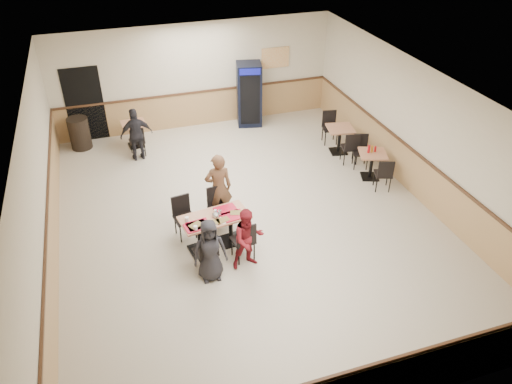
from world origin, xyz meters
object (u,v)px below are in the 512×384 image
object	(u,v)px
diner_woman_left	(210,250)
trash_bin	(80,133)
diner_woman_right	(248,239)
diner_man_opposite	(219,188)
main_table	(215,227)
pepsi_cooler	(249,94)
side_table_far	(340,136)
side_table_near	(372,161)
lone_diner	(137,135)
back_table	(134,131)

from	to	relation	value
diner_woman_left	trash_bin	world-z (taller)	diner_woman_left
diner_woman_left	diner_woman_right	world-z (taller)	diner_woman_left
diner_woman_right	diner_man_opposite	size ratio (longest dim) A/B	0.80
main_table	pepsi_cooler	world-z (taller)	pepsi_cooler
trash_bin	diner_woman_right	bearing A→B (deg)	-64.24
diner_man_opposite	main_table	bearing A→B (deg)	72.62
diner_woman_left	trash_bin	xyz separation A→B (m)	(-2.14, 6.13, -0.21)
main_table	trash_bin	size ratio (longest dim) A/B	1.65
diner_woman_left	side_table_far	distance (m)	5.79
pepsi_cooler	trash_bin	size ratio (longest dim) A/B	2.12
diner_man_opposite	side_table_near	bearing A→B (deg)	-170.28
diner_woman_right	side_table_far	world-z (taller)	diner_woman_right
side_table_far	pepsi_cooler	distance (m)	3.05
pepsi_cooler	trash_bin	xyz separation A→B (m)	(-4.84, -0.04, -0.49)
main_table	diner_man_opposite	world-z (taller)	diner_man_opposite
main_table	pepsi_cooler	xyz separation A→B (m)	(2.38, 5.30, 0.44)
side_table_far	pepsi_cooler	xyz separation A→B (m)	(-1.75, 2.47, 0.44)
main_table	lone_diner	distance (m)	4.27
main_table	trash_bin	distance (m)	5.80
main_table	diner_woman_right	xyz separation A→B (m)	(0.45, -0.76, 0.16)
diner_woman_left	pepsi_cooler	bearing A→B (deg)	68.38
side_table_near	side_table_far	xyz separation A→B (m)	(-0.16, 1.43, 0.02)
main_table	side_table_near	xyz separation A→B (m)	(4.30, 1.40, -0.02)
diner_woman_left	diner_woman_right	distance (m)	0.77
diner_man_opposite	back_table	size ratio (longest dim) A/B	2.35
diner_man_opposite	lone_diner	world-z (taller)	diner_man_opposite
diner_man_opposite	trash_bin	world-z (taller)	diner_man_opposite
main_table	side_table_far	size ratio (longest dim) A/B	1.82
side_table_far	trash_bin	xyz separation A→B (m)	(-6.58, 2.42, -0.04)
side_table_near	side_table_far	world-z (taller)	side_table_far
back_table	trash_bin	distance (m)	1.47
diner_woman_left	side_table_near	size ratio (longest dim) A/B	1.57
side_table_far	diner_man_opposite	bearing A→B (deg)	-152.87
main_table	side_table_far	xyz separation A→B (m)	(4.13, 2.83, -0.00)
main_table	side_table_far	bearing A→B (deg)	26.17
pepsi_cooler	main_table	bearing A→B (deg)	-101.59
diner_woman_left	back_table	size ratio (longest dim) A/B	1.89
diner_woman_left	back_table	distance (m)	5.83
diner_woman_right	side_table_near	bearing A→B (deg)	23.91
diner_woman_left	side_table_near	distance (m)	5.14
diner_man_opposite	trash_bin	distance (m)	5.19
pepsi_cooler	diner_woman_left	bearing A→B (deg)	-100.95
lone_diner	back_table	distance (m)	0.81
diner_woman_right	side_table_near	size ratio (longest dim) A/B	1.57
lone_diner	diner_woman_right	bearing A→B (deg)	101.37
diner_man_opposite	lone_diner	xyz separation A→B (m)	(-1.34, 3.26, -0.09)
lone_diner	side_table_far	distance (m)	5.32
main_table	lone_diner	world-z (taller)	lone_diner
diner_woman_left	trash_bin	size ratio (longest dim) A/B	1.48
side_table_near	diner_man_opposite	bearing A→B (deg)	-172.53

